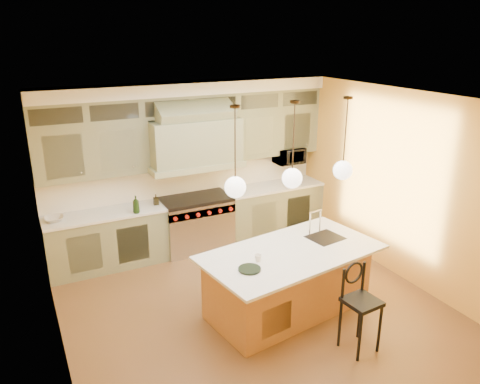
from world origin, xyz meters
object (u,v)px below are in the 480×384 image
kitchen_island (289,279)px  microwave (289,156)px  range (196,223)px  counter_stool (360,303)px

kitchen_island → microwave: 3.10m
microwave → range: bearing=-176.9°
kitchen_island → counter_stool: 1.13m
range → kitchen_island: size_ratio=0.47×
kitchen_island → counter_stool: (0.31, -1.08, 0.16)m
kitchen_island → counter_stool: size_ratio=2.32×
counter_stool → microwave: bearing=66.0°
kitchen_island → microwave: (1.54, 2.50, 0.98)m
kitchen_island → counter_stool: bearing=-82.4°
kitchen_island → counter_stool: kitchen_island is taller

